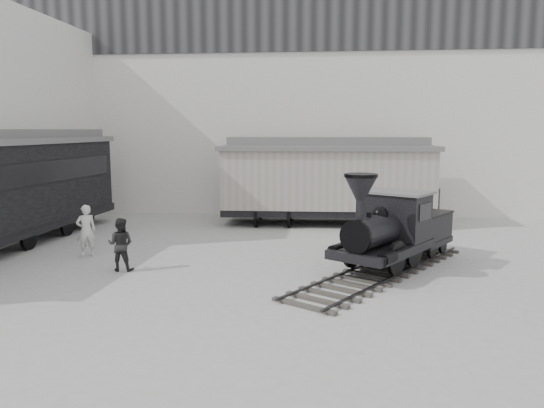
# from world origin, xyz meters

# --- Properties ---
(ground) EXTENTS (90.00, 90.00, 0.00)m
(ground) POSITION_xyz_m (0.00, 0.00, 0.00)
(ground) COLOR #9E9E9B
(north_wall) EXTENTS (34.00, 2.51, 11.00)m
(north_wall) POSITION_xyz_m (0.00, 14.98, 5.55)
(north_wall) COLOR silver
(north_wall) RESTS_ON ground
(locomotive) EXTENTS (6.19, 8.12, 3.00)m
(locomotive) POSITION_xyz_m (2.70, 3.79, 1.11)
(locomotive) COLOR #332E2A
(locomotive) RESTS_ON ground
(boxcar) EXTENTS (9.71, 3.24, 3.95)m
(boxcar) POSITION_xyz_m (0.71, 11.46, 2.07)
(boxcar) COLOR black
(boxcar) RESTS_ON ground
(visitor_a) EXTENTS (0.78, 0.71, 1.78)m
(visitor_a) POSITION_xyz_m (-7.41, 4.41, 0.89)
(visitor_a) COLOR silver
(visitor_a) RESTS_ON ground
(visitor_b) EXTENTS (0.80, 0.63, 1.63)m
(visitor_b) POSITION_xyz_m (-5.55, 2.76, 0.82)
(visitor_b) COLOR black
(visitor_b) RESTS_ON ground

